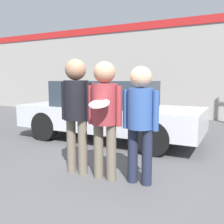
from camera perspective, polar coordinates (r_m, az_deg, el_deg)
ground_plane at (r=3.86m, az=-2.91°, el=-15.68°), size 56.00×56.00×0.00m
storefront_building at (r=10.29m, az=17.33°, el=9.55°), size 24.00×0.22×3.87m
person_left at (r=4.00m, az=-8.20°, el=1.68°), size 0.56×0.39×1.84m
person_middle_with_frisbee at (r=3.70m, az=-1.71°, el=0.71°), size 0.56×0.62×1.78m
person_right at (r=3.57m, az=6.49°, el=-0.56°), size 0.54×0.37×1.70m
parked_car_near at (r=6.26m, az=-0.96°, el=0.39°), size 4.55×1.77×1.49m
shrub at (r=11.34m, az=-6.90°, el=2.53°), size 1.14×1.14×1.14m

